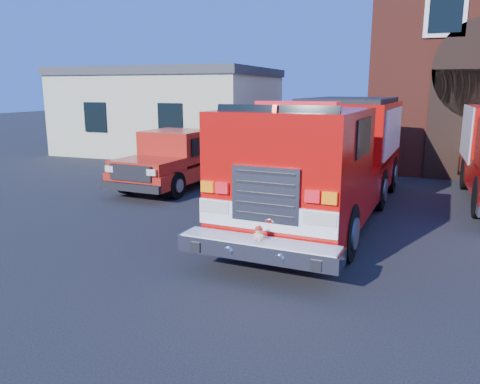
% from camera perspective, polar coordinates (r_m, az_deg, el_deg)
% --- Properties ---
extents(ground, '(100.00, 100.00, 0.00)m').
position_cam_1_polar(ground, '(10.81, 2.17, -5.44)').
color(ground, black).
rests_on(ground, ground).
extents(side_building, '(10.20, 8.20, 4.35)m').
position_cam_1_polar(side_building, '(25.84, -8.20, 9.89)').
color(side_building, beige).
rests_on(side_building, ground).
extents(fire_engine, '(3.51, 10.17, 3.08)m').
position_cam_1_polar(fire_engine, '(12.63, 10.90, 4.39)').
color(fire_engine, black).
rests_on(fire_engine, ground).
extents(pickup_truck, '(2.58, 6.07, 1.94)m').
position_cam_1_polar(pickup_truck, '(16.50, -7.17, 4.01)').
color(pickup_truck, black).
rests_on(pickup_truck, ground).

